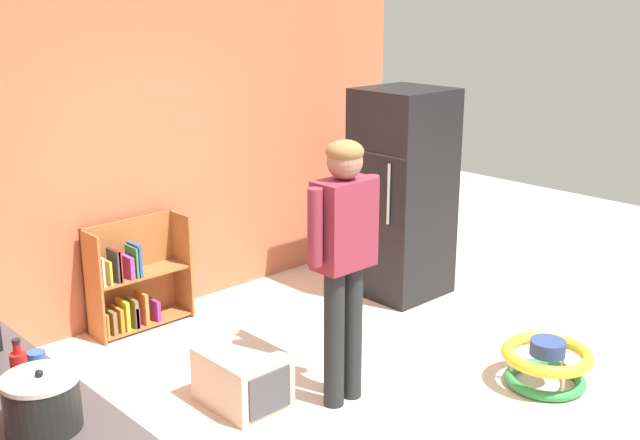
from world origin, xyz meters
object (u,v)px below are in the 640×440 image
blue_cup (37,362)px  refrigerator (402,193)px  bookshelf (132,283)px  pet_carrier (243,378)px  baby_walker (546,363)px  standing_person (344,247)px  crock_pot (42,403)px  ketchup_bottle (20,371)px

blue_cup → refrigerator: bearing=15.7°
bookshelf → pet_carrier: bookshelf is taller
refrigerator → baby_walker: (-0.58, -1.80, -0.73)m
baby_walker → blue_cup: bearing=166.0°
standing_person → baby_walker: size_ratio=2.82×
blue_cup → standing_person: bearing=0.4°
baby_walker → crock_pot: size_ratio=2.04×
bookshelf → blue_cup: blue_cup is taller
refrigerator → crock_pot: bearing=-158.6°
refrigerator → blue_cup: bearing=-164.3°
refrigerator → baby_walker: 2.03m
refrigerator → crock_pot: 4.14m
bookshelf → crock_pot: crock_pot is taller
pet_carrier → standing_person: bearing=-39.5°
baby_walker → standing_person: bearing=145.4°
baby_walker → refrigerator: bearing=72.2°
refrigerator → bookshelf: 2.35m
pet_carrier → crock_pot: (-1.64, -0.90, 0.83)m
crock_pot → baby_walker: bearing=-5.1°
refrigerator → baby_walker: refrigerator is taller
standing_person → crock_pot: 2.19m
standing_person → ketchup_bottle: 2.09m
baby_walker → crock_pot: crock_pot is taller
standing_person → ketchup_bottle: size_ratio=6.93×
baby_walker → blue_cup: 3.28m
refrigerator → crock_pot: refrigerator is taller
bookshelf → blue_cup: 2.57m
pet_carrier → crock_pot: crock_pot is taller
refrigerator → pet_carrier: 2.40m
bookshelf → blue_cup: size_ratio=8.95×
standing_person → baby_walker: (1.14, -0.78, -0.88)m
crock_pot → refrigerator: bearing=21.4°
crock_pot → blue_cup: crock_pot is taller
baby_walker → pet_carrier: pet_carrier is taller
baby_walker → crock_pot: 3.39m
refrigerator → crock_pot: (-3.85, -1.51, 0.12)m
ketchup_bottle → standing_person: bearing=4.2°
bookshelf → crock_pot: size_ratio=2.87×
refrigerator → pet_carrier: refrigerator is taller
pet_carrier → bookshelf: bearing=85.7°
pet_carrier → baby_walker: bearing=-36.2°
refrigerator → pet_carrier: size_ratio=3.22×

